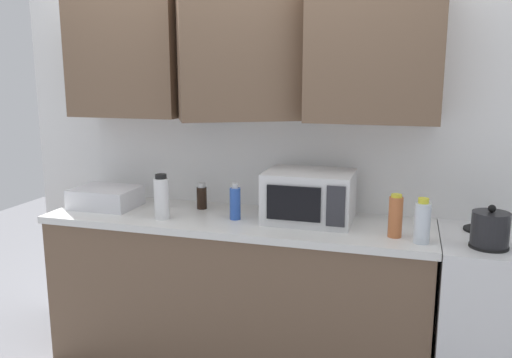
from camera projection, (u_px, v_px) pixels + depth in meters
name	position (u px, v px, depth m)	size (l,w,h in m)	color
wall_back_with_cabinets	(248.00, 97.00, 3.07)	(3.07, 0.62, 2.60)	white
counter_run	(237.00, 291.00, 3.08)	(2.20, 0.63, 0.90)	brown
kettle	(490.00, 229.00, 2.45)	(0.17, 0.17, 0.20)	black
microwave	(309.00, 196.00, 2.89)	(0.48, 0.37, 0.28)	silver
dish_rack	(106.00, 197.00, 3.21)	(0.38, 0.30, 0.12)	silver
bottle_blue_cleaner	(235.00, 203.00, 2.93)	(0.06, 0.06, 0.21)	#2D56B7
bottle_clear_tall	(422.00, 222.00, 2.52)	(0.08, 0.08, 0.22)	silver
bottle_spice_jar	(395.00, 216.00, 2.61)	(0.07, 0.07, 0.22)	#BC6638
bottle_white_jar	(162.00, 197.00, 2.93)	(0.08, 0.08, 0.26)	white
bottle_soy_dark	(202.00, 197.00, 3.16)	(0.06, 0.06, 0.16)	black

